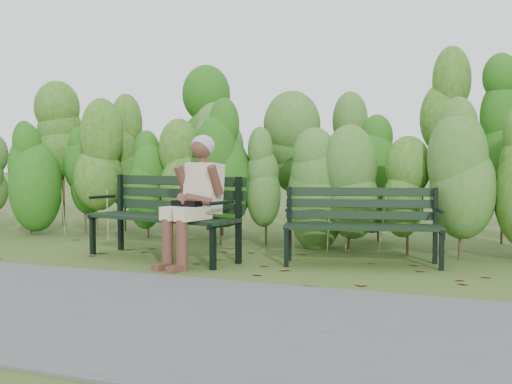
% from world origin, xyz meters
% --- Properties ---
extents(ground, '(80.00, 80.00, 0.00)m').
position_xyz_m(ground, '(0.00, 0.00, 0.00)').
color(ground, '#3F511C').
extents(footpath, '(60.00, 2.50, 0.01)m').
position_xyz_m(footpath, '(0.00, -2.20, 0.01)').
color(footpath, '#474749').
rests_on(footpath, ground).
extents(hedge_band, '(11.04, 1.67, 2.42)m').
position_xyz_m(hedge_band, '(0.00, 1.86, 1.26)').
color(hedge_band, '#47381E').
rests_on(hedge_band, ground).
extents(leaf_litter, '(5.51, 2.00, 0.01)m').
position_xyz_m(leaf_litter, '(0.18, -0.08, 0.00)').
color(leaf_litter, brown).
rests_on(leaf_litter, ground).
extents(bench_left, '(1.94, 0.99, 0.93)m').
position_xyz_m(bench_left, '(-0.95, 0.05, 0.55)').
color(bench_left, black).
rests_on(bench_left, ground).
extents(bench_right, '(1.71, 0.90, 0.81)m').
position_xyz_m(bench_right, '(1.17, 0.44, 0.48)').
color(bench_right, black).
rests_on(bench_right, ground).
extents(seated_woman, '(0.58, 0.85, 1.37)m').
position_xyz_m(seated_woman, '(-0.45, -0.25, 0.77)').
color(seated_woman, beige).
rests_on(seated_woman, ground).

